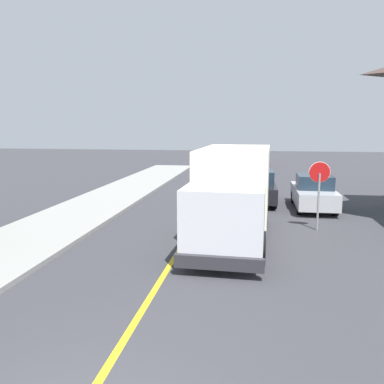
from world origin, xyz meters
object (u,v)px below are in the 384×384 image
box_truck (233,190)px  parked_car_near (258,188)px  parked_car_mid (248,172)px  stop_sign (319,183)px  parked_car_furthest (255,157)px  parked_car_far (249,163)px  parked_van_across (314,193)px

box_truck → parked_car_near: size_ratio=1.64×
parked_car_mid → box_truck: bearing=-91.0°
stop_sign → parked_car_furthest: bearing=95.4°
parked_car_furthest → parked_car_mid: bearing=-91.9°
parked_car_near → box_truck: bearing=-97.3°
parked_car_mid → stop_sign: (2.92, -12.53, 1.06)m
parked_car_near → stop_sign: stop_sign is taller
parked_car_far → parked_car_mid: bearing=-89.6°
parked_car_far → parked_car_furthest: same height
parked_car_mid → stop_sign: bearing=-76.9°
box_truck → parked_car_near: bearing=82.7°
box_truck → stop_sign: 3.62m
parked_car_far → box_truck: bearing=-90.5°
parked_car_near → parked_car_furthest: 20.88m
parked_car_furthest → parked_car_near: bearing=-89.4°
box_truck → parked_car_far: 21.21m
parked_car_near → parked_car_furthest: bearing=90.6°
parked_van_across → stop_sign: 4.25m
box_truck → parked_car_mid: (0.24, 14.27, -0.97)m
parked_car_far → stop_sign: (2.97, -19.44, 1.06)m
parked_car_near → parked_car_far: 14.13m
box_truck → parked_car_far: size_ratio=1.63×
parked_car_near → parked_car_mid: same height
parked_van_across → stop_sign: bearing=-95.5°
box_truck → parked_car_furthest: 27.97m
parked_car_near → parked_van_across: same height
parked_car_mid → parked_van_across: (3.32, -8.43, 0.00)m
stop_sign → parked_car_far: bearing=98.7°
parked_car_mid → parked_car_furthest: (0.45, 13.68, 0.00)m
box_truck → parked_car_far: bearing=89.5°
parked_car_near → parked_van_across: (2.66, -1.23, 0.00)m
parked_car_far → parked_car_furthest: size_ratio=1.00×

